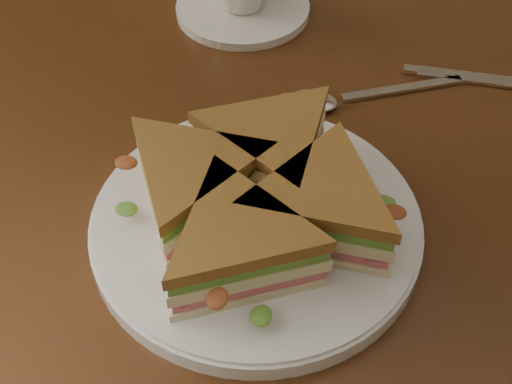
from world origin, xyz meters
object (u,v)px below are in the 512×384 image
plate (256,226)px  sandwich_wedges (256,196)px  table (336,240)px  spoon (335,98)px  saucer (243,8)px  knife (500,82)px

plate → sandwich_wedges: 0.04m
table → sandwich_wedges: sandwich_wedges is taller
table → sandwich_wedges: size_ratio=4.62×
plate → spoon: (0.02, 0.19, -0.00)m
spoon → plate: bearing=-128.8°
sandwich_wedges → saucer: sandwich_wedges is taller
plate → saucer: bearing=110.3°
table → sandwich_wedges: 0.18m
table → spoon: 0.14m
sandwich_wedges → spoon: size_ratio=1.59×
spoon → knife: bearing=-4.2°
plate → spoon: size_ratio=1.70×
knife → saucer: (-0.30, 0.04, 0.00)m
plate → saucer: plate is taller
plate → sandwich_wedges: (-0.00, 0.00, 0.04)m
knife → plate: bearing=-130.1°
knife → saucer: bearing=165.4°
plate → sandwich_wedges: size_ratio=1.07×
plate → knife: 0.32m
saucer → table: bearing=-52.0°
table → spoon: (-0.03, 0.10, 0.10)m
sandwich_wedges → knife: sandwich_wedges is taller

